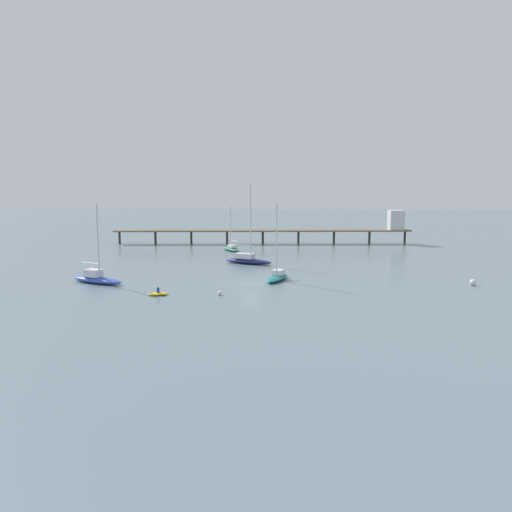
# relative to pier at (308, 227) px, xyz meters

# --- Properties ---
(ground_plane) EXTENTS (400.00, 400.00, 0.00)m
(ground_plane) POSITION_rel_pier_xyz_m (-10.17, -47.37, -3.69)
(ground_plane) COLOR slate
(pier) EXTENTS (66.10, 8.26, 7.48)m
(pier) POSITION_rel_pier_xyz_m (0.00, 0.00, 0.00)
(pier) COLOR brown
(pier) RESTS_ON ground_plane
(sailboat_teal) EXTENTS (4.03, 7.12, 10.87)m
(sailboat_teal) POSITION_rel_pier_xyz_m (-6.48, -44.61, -3.03)
(sailboat_teal) COLOR #1E727A
(sailboat_teal) RESTS_ON ground_plane
(sailboat_navy) EXTENTS (8.90, 5.66, 13.20)m
(sailboat_navy) POSITION_rel_pier_xyz_m (-11.67, -29.72, -2.90)
(sailboat_navy) COLOR navy
(sailboat_navy) RESTS_ON ground_plane
(sailboat_green) EXTENTS (4.69, 6.46, 8.83)m
(sailboat_green) POSITION_rel_pier_xyz_m (-16.05, -13.00, -3.10)
(sailboat_green) COLOR #287F4C
(sailboat_green) RESTS_ON ground_plane
(sailboat_blue) EXTENTS (8.67, 5.69, 10.96)m
(sailboat_blue) POSITION_rel_pier_xyz_m (-31.24, -47.96, -2.95)
(sailboat_blue) COLOR #2D4CB7
(sailboat_blue) RESTS_ON ground_plane
(dinghy_yellow) EXTENTS (2.71, 1.78, 1.14)m
(dinghy_yellow) POSITION_rel_pier_xyz_m (-20.96, -55.38, -3.47)
(dinghy_yellow) COLOR yellow
(dinghy_yellow) RESTS_ON ground_plane
(mooring_buoy_outer) EXTENTS (0.86, 0.86, 0.86)m
(mooring_buoy_outer) POSITION_rel_pier_xyz_m (19.74, -47.24, -3.25)
(mooring_buoy_outer) COLOR silver
(mooring_buoy_outer) RESTS_ON ground_plane
(mooring_buoy_near) EXTENTS (0.55, 0.55, 0.55)m
(mooring_buoy_near) POSITION_rel_pier_xyz_m (-13.42, -54.94, -3.41)
(mooring_buoy_near) COLOR silver
(mooring_buoy_near) RESTS_ON ground_plane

